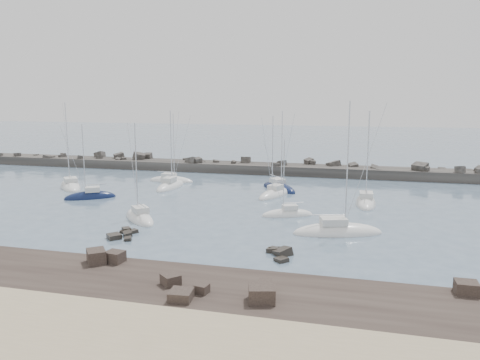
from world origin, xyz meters
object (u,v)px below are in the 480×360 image
object	(u,v)px
sailboat_2	(170,187)
sailboat_3	(171,181)
sailboat_0	(71,187)
sailboat_1	(90,197)
sailboat_7	(279,188)
sailboat_5	(274,195)
sailboat_8	(287,215)
sailboat_9	(366,203)
sailboat_4	(140,218)
sailboat_6	(337,232)

from	to	relation	value
sailboat_2	sailboat_3	size ratio (longest dim) A/B	1.07
sailboat_0	sailboat_1	world-z (taller)	sailboat_0
sailboat_1	sailboat_7	distance (m)	30.01
sailboat_5	sailboat_8	bearing A→B (deg)	-71.94
sailboat_2	sailboat_9	xyz separation A→B (m)	(31.98, -4.33, -0.01)
sailboat_1	sailboat_4	bearing A→B (deg)	-36.62
sailboat_3	sailboat_4	world-z (taller)	sailboat_3
sailboat_4	sailboat_8	world-z (taller)	sailboat_4
sailboat_4	sailboat_8	bearing A→B (deg)	20.17
sailboat_1	sailboat_7	xyz separation A→B (m)	(26.56, 13.97, -0.01)
sailboat_4	sailboat_6	world-z (taller)	sailboat_6
sailboat_3	sailboat_4	bearing A→B (deg)	-75.74
sailboat_0	sailboat_1	distance (m)	10.52
sailboat_5	sailboat_6	xyz separation A→B (m)	(10.55, -18.51, 0.01)
sailboat_3	sailboat_7	xyz separation A→B (m)	(20.19, -2.32, 0.02)
sailboat_7	sailboat_8	size ratio (longest dim) A/B	1.30
sailboat_6	sailboat_9	distance (m)	16.52
sailboat_5	sailboat_4	bearing A→B (deg)	-126.83
sailboat_0	sailboat_3	distance (m)	17.21
sailboat_1	sailboat_4	size ratio (longest dim) A/B	0.93
sailboat_0	sailboat_5	world-z (taller)	sailboat_0
sailboat_3	sailboat_6	world-z (taller)	sailboat_6
sailboat_3	sailboat_5	world-z (taller)	sailboat_5
sailboat_7	sailboat_4	bearing A→B (deg)	-119.96
sailboat_5	sailboat_7	distance (m)	5.21
sailboat_4	sailboat_5	distance (m)	22.97
sailboat_2	sailboat_7	world-z (taller)	sailboat_2
sailboat_1	sailboat_3	bearing A→B (deg)	68.63
sailboat_4	sailboat_5	world-z (taller)	sailboat_5
sailboat_0	sailboat_2	bearing A→B (deg)	13.44
sailboat_0	sailboat_3	world-z (taller)	sailboat_0
sailboat_0	sailboat_3	xyz separation A→B (m)	(14.38, 9.45, -0.01)
sailboat_2	sailboat_5	distance (m)	18.34
sailboat_6	sailboat_8	distance (m)	9.38
sailboat_3	sailboat_8	world-z (taller)	sailboat_3
sailboat_5	sailboat_1	bearing A→B (deg)	-161.86
sailboat_1	sailboat_4	world-z (taller)	sailboat_4
sailboat_0	sailboat_4	world-z (taller)	sailboat_0
sailboat_1	sailboat_4	xyz separation A→B (m)	(12.96, -9.63, -0.00)
sailboat_4	sailboat_8	xyz separation A→B (m)	(17.65, 6.48, -0.02)
sailboat_3	sailboat_8	bearing A→B (deg)	-38.72
sailboat_3	sailboat_6	bearing A→B (deg)	-40.12
sailboat_2	sailboat_7	distance (m)	18.34
sailboat_4	sailboat_7	size ratio (longest dim) A/B	0.94
sailboat_7	sailboat_8	bearing A→B (deg)	-76.68
sailboat_7	sailboat_3	bearing A→B (deg)	173.44
sailboat_0	sailboat_8	size ratio (longest dim) A/B	1.43
sailboat_2	sailboat_6	size ratio (longest dim) A/B	0.88
sailboat_8	sailboat_9	xyz separation A→B (m)	(9.87, 9.60, 0.02)
sailboat_7	sailboat_9	bearing A→B (deg)	-28.36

